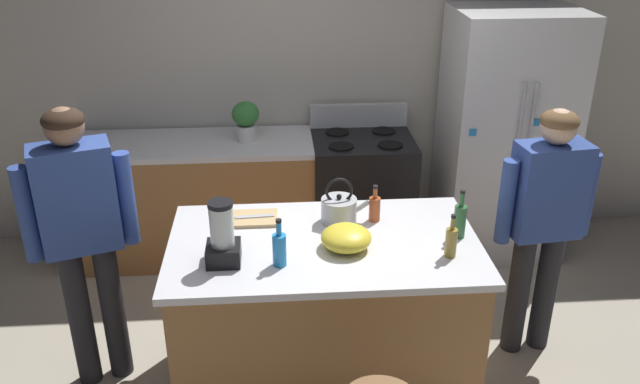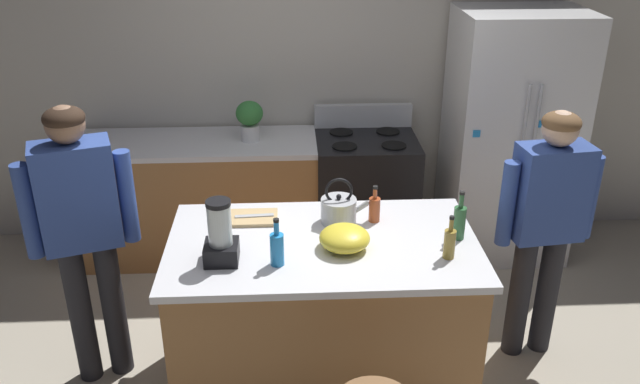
# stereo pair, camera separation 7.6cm
# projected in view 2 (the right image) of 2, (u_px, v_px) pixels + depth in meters

# --- Properties ---
(ground_plane) EXTENTS (14.00, 14.00, 0.00)m
(ground_plane) POSITION_uv_depth(u_px,v_px,m) (323.00, 379.00, 3.88)
(ground_plane) COLOR #B2A893
(back_wall) EXTENTS (8.00, 0.10, 2.70)m
(back_wall) POSITION_uv_depth(u_px,v_px,m) (309.00, 71.00, 5.07)
(back_wall) COLOR #BCB7AD
(back_wall) RESTS_ON ground_plane
(kitchen_island) EXTENTS (1.66, 0.97, 0.94)m
(kitchen_island) POSITION_uv_depth(u_px,v_px,m) (323.00, 314.00, 3.68)
(kitchen_island) COLOR #9E6B3D
(kitchen_island) RESTS_ON ground_plane
(back_counter_run) EXTENTS (2.00, 0.64, 0.94)m
(back_counter_run) POSITION_uv_depth(u_px,v_px,m) (208.00, 198.00, 5.05)
(back_counter_run) COLOR #9E6B3D
(back_counter_run) RESTS_ON ground_plane
(refrigerator) EXTENTS (0.90, 0.73, 1.88)m
(refrigerator) POSITION_uv_depth(u_px,v_px,m) (510.00, 138.00, 4.91)
(refrigerator) COLOR silver
(refrigerator) RESTS_ON ground_plane
(stove_range) EXTENTS (0.76, 0.65, 1.12)m
(stove_range) POSITION_uv_depth(u_px,v_px,m) (365.00, 195.00, 5.07)
(stove_range) COLOR black
(stove_range) RESTS_ON ground_plane
(person_by_island_left) EXTENTS (0.59, 0.33, 1.67)m
(person_by_island_left) POSITION_uv_depth(u_px,v_px,m) (82.00, 223.00, 3.51)
(person_by_island_left) COLOR #26262B
(person_by_island_left) RESTS_ON ground_plane
(person_by_sink_right) EXTENTS (0.60, 0.27, 1.57)m
(person_by_sink_right) POSITION_uv_depth(u_px,v_px,m) (546.00, 215.00, 3.74)
(person_by_sink_right) COLOR #26262B
(person_by_sink_right) RESTS_ON ground_plane
(potted_plant) EXTENTS (0.20, 0.20, 0.30)m
(potted_plant) POSITION_uv_depth(u_px,v_px,m) (250.00, 118.00, 4.79)
(potted_plant) COLOR silver
(potted_plant) RESTS_ON back_counter_run
(blender_appliance) EXTENTS (0.17, 0.17, 0.34)m
(blender_appliance) POSITION_uv_depth(u_px,v_px,m) (220.00, 236.00, 3.24)
(blender_appliance) COLOR black
(blender_appliance) RESTS_ON kitchen_island
(bottle_vinegar) EXTENTS (0.06, 0.06, 0.24)m
(bottle_vinegar) POSITION_uv_depth(u_px,v_px,m) (450.00, 243.00, 3.30)
(bottle_vinegar) COLOR olive
(bottle_vinegar) RESTS_ON kitchen_island
(bottle_soda) EXTENTS (0.07, 0.07, 0.26)m
(bottle_soda) POSITION_uv_depth(u_px,v_px,m) (277.00, 248.00, 3.23)
(bottle_soda) COLOR #268CD8
(bottle_soda) RESTS_ON kitchen_island
(bottle_cooking_sauce) EXTENTS (0.06, 0.06, 0.22)m
(bottle_cooking_sauce) POSITION_uv_depth(u_px,v_px,m) (374.00, 208.00, 3.66)
(bottle_cooking_sauce) COLOR #B24C26
(bottle_cooking_sauce) RESTS_ON kitchen_island
(bottle_olive_oil) EXTENTS (0.07, 0.07, 0.28)m
(bottle_olive_oil) POSITION_uv_depth(u_px,v_px,m) (459.00, 221.00, 3.47)
(bottle_olive_oil) COLOR #2D6638
(bottle_olive_oil) RESTS_ON kitchen_island
(mixing_bowl) EXTENTS (0.27, 0.27, 0.12)m
(mixing_bowl) POSITION_uv_depth(u_px,v_px,m) (345.00, 238.00, 3.39)
(mixing_bowl) COLOR yellow
(mixing_bowl) RESTS_ON kitchen_island
(tea_kettle) EXTENTS (0.28, 0.20, 0.27)m
(tea_kettle) POSITION_uv_depth(u_px,v_px,m) (339.00, 209.00, 3.65)
(tea_kettle) COLOR #B7BABF
(tea_kettle) RESTS_ON kitchen_island
(cutting_board) EXTENTS (0.30, 0.20, 0.02)m
(cutting_board) POSITION_uv_depth(u_px,v_px,m) (251.00, 218.00, 3.71)
(cutting_board) COLOR tan
(cutting_board) RESTS_ON kitchen_island
(chef_knife) EXTENTS (0.22, 0.04, 0.01)m
(chef_knife) POSITION_uv_depth(u_px,v_px,m) (254.00, 216.00, 3.70)
(chef_knife) COLOR #B7BABF
(chef_knife) RESTS_ON cutting_board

